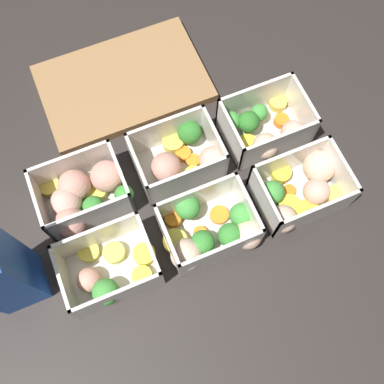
% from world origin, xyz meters
% --- Properties ---
extents(ground_plane, '(4.00, 4.00, 0.00)m').
position_xyz_m(ground_plane, '(0.00, 0.00, 0.00)').
color(ground_plane, '#282321').
extents(container_near_left, '(0.14, 0.11, 0.07)m').
position_xyz_m(container_near_left, '(-0.16, -0.07, 0.03)').
color(container_near_left, silver).
rests_on(container_near_left, ground_plane).
extents(container_near_center, '(0.15, 0.12, 0.07)m').
position_xyz_m(container_near_center, '(-0.00, -0.07, 0.03)').
color(container_near_center, silver).
rests_on(container_near_center, ground_plane).
extents(container_near_right, '(0.15, 0.12, 0.07)m').
position_xyz_m(container_near_right, '(0.16, -0.06, 0.03)').
color(container_near_right, silver).
rests_on(container_near_right, ground_plane).
extents(container_far_left, '(0.15, 0.13, 0.07)m').
position_xyz_m(container_far_left, '(-0.16, 0.06, 0.03)').
color(container_far_left, silver).
rests_on(container_far_left, ground_plane).
extents(container_far_center, '(0.15, 0.11, 0.07)m').
position_xyz_m(container_far_center, '(0.01, 0.06, 0.03)').
color(container_far_center, silver).
rests_on(container_far_center, ground_plane).
extents(container_far_right, '(0.13, 0.12, 0.07)m').
position_xyz_m(container_far_right, '(0.15, 0.06, 0.03)').
color(container_far_right, silver).
rests_on(container_far_right, ground_plane).
extents(cutting_board, '(0.28, 0.18, 0.02)m').
position_xyz_m(cutting_board, '(-0.03, 0.24, 0.01)').
color(cutting_board, olive).
rests_on(cutting_board, ground_plane).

